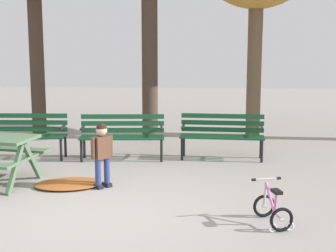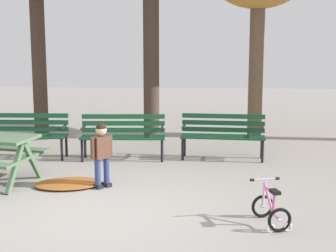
% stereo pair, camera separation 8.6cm
% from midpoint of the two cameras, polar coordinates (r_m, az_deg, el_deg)
% --- Properties ---
extents(ground, '(36.00, 36.00, 0.00)m').
position_cam_midpoint_polar(ground, '(6.86, -7.78, -9.67)').
color(ground, gray).
extents(park_bench_far_left, '(1.61, 0.48, 0.85)m').
position_cam_midpoint_polar(park_bench_far_left, '(10.20, -15.41, -0.60)').
color(park_bench_far_left, '#144728').
rests_on(park_bench_far_left, ground).
extents(park_bench_left, '(1.62, 0.55, 0.85)m').
position_cam_midpoint_polar(park_bench_left, '(9.73, -4.83, -0.77)').
color(park_bench_left, '#144728').
rests_on(park_bench_left, ground).
extents(park_bench_right, '(1.63, 0.58, 0.85)m').
position_cam_midpoint_polar(park_bench_right, '(9.80, 6.43, -0.72)').
color(park_bench_right, '#144728').
rests_on(park_bench_right, ground).
extents(child_standing, '(0.30, 0.29, 1.01)m').
position_cam_midpoint_polar(child_standing, '(7.85, -7.17, -2.70)').
color(child_standing, navy).
rests_on(child_standing, ground).
extents(kids_bicycle, '(0.48, 0.62, 0.54)m').
position_cam_midpoint_polar(kids_bicycle, '(6.47, 11.89, -9.13)').
color(kids_bicycle, black).
rests_on(kids_bicycle, ground).
extents(leaf_pile, '(1.21, 0.98, 0.07)m').
position_cam_midpoint_polar(leaf_pile, '(8.16, -10.80, -6.36)').
color(leaf_pile, '#9E5623').
rests_on(leaf_pile, ground).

